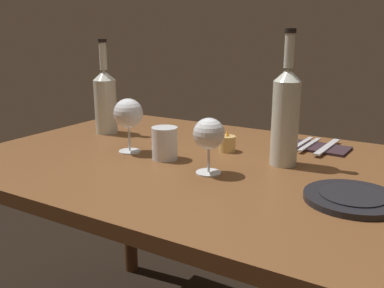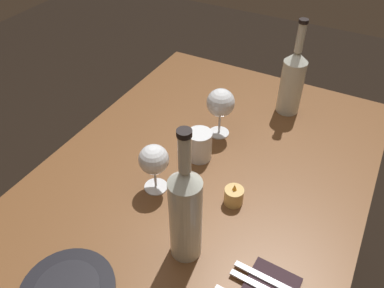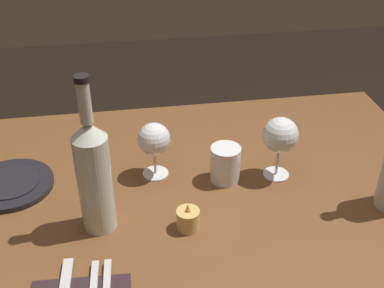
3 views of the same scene
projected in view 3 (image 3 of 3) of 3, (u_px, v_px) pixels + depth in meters
dining_table at (195, 221)px, 1.26m from camera, size 1.30×0.90×0.74m
wine_glass_left at (280, 136)px, 1.21m from camera, size 0.09×0.09×0.17m
wine_glass_right at (154, 140)px, 1.22m from camera, size 0.08×0.08×0.15m
wine_bottle_second at (94, 174)px, 1.04m from camera, size 0.07×0.07×0.37m
water_tumbler at (225, 166)px, 1.24m from camera, size 0.08×0.08×0.09m
votive_candle at (188, 220)px, 1.09m from camera, size 0.05×0.05×0.07m
dinner_plate at (11, 184)px, 1.23m from camera, size 0.21×0.21×0.02m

